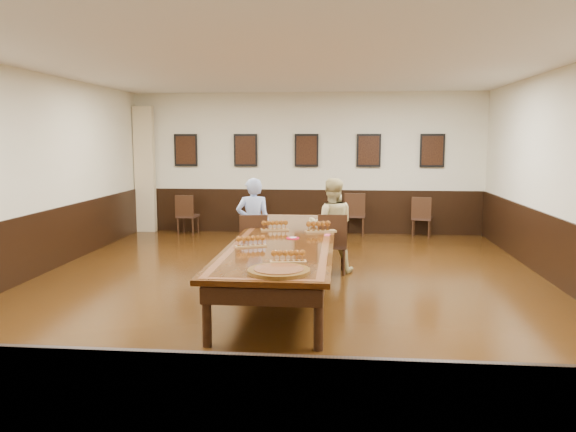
# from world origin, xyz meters

# --- Properties ---
(floor) EXTENTS (8.00, 10.00, 0.02)m
(floor) POSITION_xyz_m (0.00, 0.00, -0.01)
(floor) COLOR black
(floor) RESTS_ON ground
(ceiling) EXTENTS (8.00, 10.00, 0.02)m
(ceiling) POSITION_xyz_m (0.00, 0.00, 3.21)
(ceiling) COLOR white
(ceiling) RESTS_ON floor
(wall_back) EXTENTS (8.00, 0.02, 3.20)m
(wall_back) POSITION_xyz_m (0.00, 5.01, 1.60)
(wall_back) COLOR beige
(wall_back) RESTS_ON floor
(wall_front) EXTENTS (8.00, 0.02, 3.20)m
(wall_front) POSITION_xyz_m (0.00, -5.01, 1.60)
(wall_front) COLOR beige
(wall_front) RESTS_ON floor
(wall_left) EXTENTS (0.02, 10.00, 3.20)m
(wall_left) POSITION_xyz_m (-4.01, 0.00, 1.60)
(wall_left) COLOR beige
(wall_left) RESTS_ON floor
(chair_man) EXTENTS (0.53, 0.56, 0.96)m
(chair_man) POSITION_xyz_m (-0.62, 1.07, 0.48)
(chair_man) COLOR #321F16
(chair_man) RESTS_ON floor
(chair_woman) EXTENTS (0.49, 0.53, 0.98)m
(chair_woman) POSITION_xyz_m (0.65, 1.07, 0.49)
(chair_woman) COLOR #321F16
(chair_woman) RESTS_ON floor
(spare_chair_a) EXTENTS (0.47, 0.51, 0.91)m
(spare_chair_a) POSITION_xyz_m (-2.66, 4.49, 0.46)
(spare_chair_a) COLOR #321F16
(spare_chair_a) RESTS_ON floor
(spare_chair_b) EXTENTS (0.43, 0.47, 0.86)m
(spare_chair_b) POSITION_xyz_m (-1.14, 4.64, 0.43)
(spare_chair_b) COLOR #321F16
(spare_chair_b) RESTS_ON floor
(spare_chair_c) EXTENTS (0.49, 0.52, 0.97)m
(spare_chair_c) POSITION_xyz_m (1.11, 4.73, 0.48)
(spare_chair_c) COLOR #321F16
(spare_chair_c) RESTS_ON floor
(spare_chair_d) EXTENTS (0.52, 0.55, 0.90)m
(spare_chair_d) POSITION_xyz_m (2.58, 4.64, 0.45)
(spare_chair_d) COLOR #321F16
(spare_chair_d) RESTS_ON floor
(person_man) EXTENTS (0.61, 0.46, 1.53)m
(person_man) POSITION_xyz_m (-0.64, 1.17, 0.76)
(person_man) COLOR #5479D2
(person_man) RESTS_ON floor
(person_woman) EXTENTS (0.80, 0.64, 1.53)m
(person_woman) POSITION_xyz_m (0.64, 1.17, 0.77)
(person_woman) COLOR #D8C987
(person_woman) RESTS_ON floor
(pink_phone) EXTENTS (0.09, 0.15, 0.01)m
(pink_phone) POSITION_xyz_m (0.60, 0.28, 0.76)
(pink_phone) COLOR #EB4E7B
(pink_phone) RESTS_ON conference_table
(curtain) EXTENTS (0.45, 0.18, 2.90)m
(curtain) POSITION_xyz_m (-3.75, 4.82, 1.45)
(curtain) COLOR #CFBA8E
(curtain) RESTS_ON floor
(wainscoting) EXTENTS (8.00, 10.00, 1.00)m
(wainscoting) POSITION_xyz_m (0.00, 0.00, 0.50)
(wainscoting) COLOR black
(wainscoting) RESTS_ON floor
(conference_table) EXTENTS (1.40, 5.00, 0.76)m
(conference_table) POSITION_xyz_m (0.00, 0.00, 0.61)
(conference_table) COLOR black
(conference_table) RESTS_ON floor
(posters) EXTENTS (6.14, 0.04, 0.74)m
(posters) POSITION_xyz_m (0.00, 4.94, 1.90)
(posters) COLOR black
(posters) RESTS_ON wall_back
(flight_a) EXTENTS (0.45, 0.22, 0.16)m
(flight_a) POSITION_xyz_m (-0.22, 0.64, 0.82)
(flight_a) COLOR olive
(flight_a) RESTS_ON conference_table
(flight_b) EXTENTS (0.49, 0.28, 0.18)m
(flight_b) POSITION_xyz_m (0.48, 0.54, 0.83)
(flight_b) COLOR olive
(flight_b) RESTS_ON conference_table
(flight_c) EXTENTS (0.42, 0.28, 0.15)m
(flight_c) POSITION_xyz_m (-0.37, -0.71, 0.82)
(flight_c) COLOR olive
(flight_c) RESTS_ON conference_table
(flight_d) EXTENTS (0.43, 0.18, 0.15)m
(flight_d) POSITION_xyz_m (0.20, -1.62, 0.82)
(flight_d) COLOR olive
(flight_d) RESTS_ON conference_table
(red_plate_grp) EXTENTS (0.18, 0.18, 0.02)m
(red_plate_grp) POSITION_xyz_m (0.12, -0.05, 0.76)
(red_plate_grp) COLOR red
(red_plate_grp) RESTS_ON conference_table
(carved_platter) EXTENTS (0.85, 0.85, 0.05)m
(carved_platter) POSITION_xyz_m (0.15, -2.11, 0.78)
(carved_platter) COLOR #503110
(carved_platter) RESTS_ON conference_table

